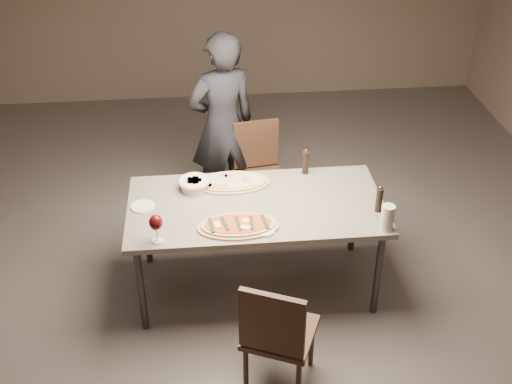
{
  "coord_description": "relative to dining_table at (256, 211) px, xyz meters",
  "views": [
    {
      "loc": [
        -0.36,
        -3.71,
        3.28
      ],
      "look_at": [
        0.0,
        0.0,
        0.85
      ],
      "focal_mm": 45.0,
      "sensor_mm": 36.0,
      "label": 1
    }
  ],
  "objects": [
    {
      "name": "dining_table",
      "position": [
        0.0,
        0.0,
        0.0
      ],
      "size": [
        1.8,
        0.9,
        0.75
      ],
      "color": "slate",
      "rests_on": "ground"
    },
    {
      "name": "pepper_mill_left",
      "position": [
        0.83,
        -0.17,
        0.15
      ],
      "size": [
        0.05,
        0.05,
        0.2
      ],
      "rotation": [
        0.0,
        0.0,
        0.32
      ],
      "color": "black",
      "rests_on": "dining_table"
    },
    {
      "name": "oil_dish",
      "position": [
        0.02,
        -0.33,
        0.07
      ],
      "size": [
        0.13,
        0.13,
        0.02
      ],
      "rotation": [
        0.0,
        0.0,
        0.11
      ],
      "color": "white",
      "rests_on": "dining_table"
    },
    {
      "name": "pepper_mill_right",
      "position": [
        0.41,
        0.38,
        0.15
      ],
      "size": [
        0.05,
        0.05,
        0.21
      ],
      "rotation": [
        0.0,
        0.0,
        0.11
      ],
      "color": "black",
      "rests_on": "dining_table"
    },
    {
      "name": "ham_pizza",
      "position": [
        -0.16,
        0.28,
        0.07
      ],
      "size": [
        0.57,
        0.32,
        0.04
      ],
      "rotation": [
        0.0,
        0.0,
        0.09
      ],
      "color": "tan",
      "rests_on": "dining_table"
    },
    {
      "name": "bread_basket",
      "position": [
        -0.43,
        0.24,
        0.11
      ],
      "size": [
        0.23,
        0.23,
        0.08
      ],
      "rotation": [
        0.0,
        0.0,
        0.02
      ],
      "color": "beige",
      "rests_on": "dining_table"
    },
    {
      "name": "carafe",
      "position": [
        0.83,
        -0.38,
        0.15
      ],
      "size": [
        0.09,
        0.09,
        0.18
      ],
      "rotation": [
        0.0,
        0.0,
        0.11
      ],
      "color": "silver",
      "rests_on": "dining_table"
    },
    {
      "name": "side_plate",
      "position": [
        -0.79,
        0.04,
        0.06
      ],
      "size": [
        0.17,
        0.17,
        0.01
      ],
      "rotation": [
        0.0,
        0.0,
        -0.37
      ],
      "color": "white",
      "rests_on": "dining_table"
    },
    {
      "name": "room",
      "position": [
        0.0,
        0.0,
        0.71
      ],
      "size": [
        7.0,
        7.0,
        7.0
      ],
      "color": "#5A544E",
      "rests_on": "ground"
    },
    {
      "name": "chair_near",
      "position": [
        0.03,
        -0.98,
        -0.21
      ],
      "size": [
        0.54,
        0.54,
        0.87
      ],
      "rotation": [
        0.0,
        0.0,
        -0.41
      ],
      "color": "#40281B",
      "rests_on": "ground"
    },
    {
      "name": "zucchini_pizza",
      "position": [
        -0.15,
        -0.27,
        0.07
      ],
      "size": [
        0.55,
        0.31,
        0.05
      ],
      "rotation": [
        0.0,
        0.0,
        -0.02
      ],
      "color": "tan",
      "rests_on": "dining_table"
    },
    {
      "name": "wine_glass",
      "position": [
        -0.68,
        -0.36,
        0.2
      ],
      "size": [
        0.09,
        0.09,
        0.2
      ],
      "rotation": [
        0.0,
        0.0,
        -0.23
      ],
      "color": "silver",
      "rests_on": "dining_table"
    },
    {
      "name": "chair_far",
      "position": [
        0.12,
        0.96,
        -0.21
      ],
      "size": [
        0.46,
        0.46,
        0.86
      ],
      "rotation": [
        0.0,
        0.0,
        3.29
      ],
      "color": "#40281B",
      "rests_on": "ground"
    },
    {
      "name": "diner",
      "position": [
        -0.18,
        1.11,
        0.12
      ],
      "size": [
        0.69,
        0.56,
        1.62
      ],
      "primitive_type": "imported",
      "rotation": [
        0.0,
        0.0,
        3.48
      ],
      "color": "black",
      "rests_on": "ground"
    }
  ]
}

